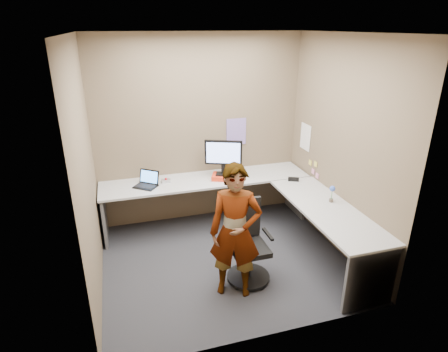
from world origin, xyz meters
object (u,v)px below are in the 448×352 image
object	(u,v)px
desk	(249,201)
person	(235,232)
office_chair	(247,249)
monitor	(223,155)

from	to	relation	value
desk	person	world-z (taller)	person
desk	office_chair	xyz separation A→B (m)	(-0.29, -0.77, -0.20)
desk	person	distance (m)	1.10
monitor	person	bearing A→B (deg)	-79.45
desk	monitor	xyz separation A→B (m)	(-0.19, 0.54, 0.50)
desk	office_chair	distance (m)	0.85
desk	office_chair	size ratio (longest dim) A/B	3.17
desk	office_chair	bearing A→B (deg)	-110.73
monitor	person	world-z (taller)	person
office_chair	person	world-z (taller)	person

